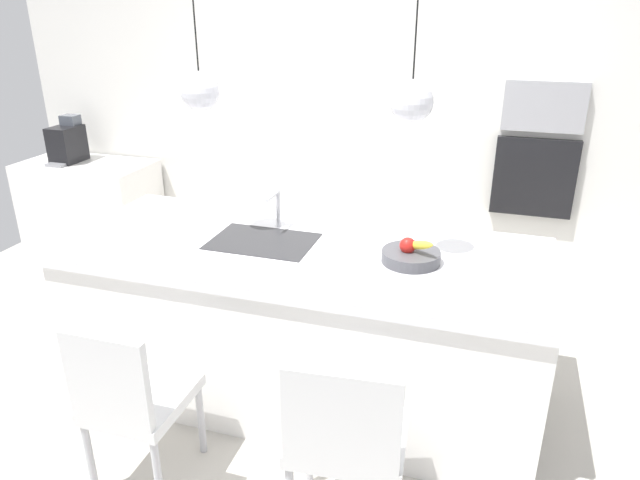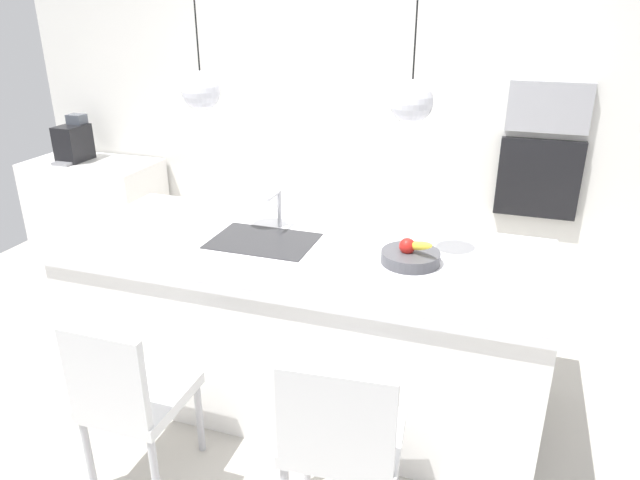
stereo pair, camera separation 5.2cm
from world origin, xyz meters
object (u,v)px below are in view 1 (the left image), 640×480
at_px(chair_middle, 346,437).
at_px(chair_near, 132,397).
at_px(fruit_bowl, 411,255).
at_px(coffee_machine, 67,143).
at_px(oven, 534,177).
at_px(microwave, 544,106).

bearing_deg(chair_middle, chair_near, -179.70).
relative_size(fruit_bowl, chair_near, 0.33).
distance_m(coffee_machine, oven, 3.76).
height_order(fruit_bowl, microwave, microwave).
bearing_deg(oven, microwave, 0.00).
relative_size(fruit_bowl, microwave, 0.54).
height_order(oven, chair_near, oven).
xyz_separation_m(coffee_machine, oven, (3.75, 0.30, -0.05)).
xyz_separation_m(oven, chair_near, (-1.70, -2.49, -0.48)).
bearing_deg(chair_near, oven, 55.65).
distance_m(coffee_machine, chair_middle, 3.78).
height_order(chair_near, chair_middle, chair_middle).
bearing_deg(fruit_bowl, chair_middle, -96.05).
distance_m(fruit_bowl, chair_near, 1.47).
bearing_deg(chair_middle, fruit_bowl, 83.95).
xyz_separation_m(microwave, oven, (0.00, 0.00, -0.50)).
bearing_deg(oven, coffee_machine, -175.47).
xyz_separation_m(oven, chair_middle, (-0.71, -2.48, -0.44)).
bearing_deg(chair_near, microwave, 55.65).
relative_size(fruit_bowl, oven, 0.52).
relative_size(oven, chair_middle, 0.62).
distance_m(oven, chair_middle, 2.62).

